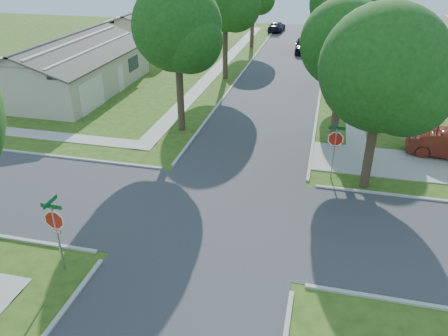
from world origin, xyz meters
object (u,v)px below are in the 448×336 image
Objects in this scene: car_curb_east at (304,45)px; car_curb_west at (277,26)px; tree_e_near at (345,48)px; tree_ne_corner at (384,74)px; stop_sign_ne at (335,141)px; tree_e_mid at (345,6)px; tree_w_near at (178,31)px; house_nw_near at (70,71)px; house_nw_far at (151,32)px; stop_sign_sw at (55,223)px.

car_curb_east is 1.05× the size of car_curb_west.
tree_e_near is 5.06m from tree_ne_corner.
stop_sign_ne is 5.62m from tree_e_near.
tree_e_mid is 1.03× the size of tree_w_near.
tree_e_near is 9.41m from tree_w_near.
tree_w_near is at bearing -128.08° from tree_e_mid.
house_nw_near is at bearing -163.85° from tree_e_mid.
stop_sign_ne reaches higher than car_curb_east.
house_nw_far is at bearing 132.06° from tree_e_near.
car_curb_west is at bearing 102.77° from tree_e_near.
tree_w_near reaches higher than tree_e_near.
house_nw_far is (-11.29, 36.70, -0.51)m from stop_sign_sw.
stop_sign_ne reaches higher than car_curb_west.
house_nw_far is at bearing 127.16° from stop_sign_ne.
tree_w_near is 2.07× the size of car_curb_west.
stop_sign_sw is 14.30m from tree_w_near.
car_curb_east is (-3.56, 11.61, -5.47)m from tree_e_mid.
stop_sign_sw is 13.29m from stop_sign_ne.
stop_sign_sw is at bearing -60.17° from house_nw_near.
tree_ne_corner is at bearing -82.92° from car_curb_east.
tree_w_near is (0.06, 13.71, 4.08)m from stop_sign_sw.
stop_sign_sw is 1.00× the size of stop_sign_ne.
tree_e_near reaches higher than stop_sign_ne.
tree_e_mid is 16.89m from tree_ne_corner.
house_nw_near is 24.63m from car_curb_east.
tree_e_near is 21.98m from house_nw_near.
tree_e_mid is at bearing 89.80° from stop_sign_ne.
tree_e_near is at bearing -84.66° from car_curb_east.
house_nw_near is at bearing 152.17° from tree_w_near.
tree_ne_corner is at bearing -23.56° from tree_w_near.
tree_e_mid reaches higher than tree_w_near.
tree_ne_corner is 35.90m from house_nw_far.
house_nw_far is 17.62m from car_curb_west.
tree_e_mid is (0.06, 16.31, 4.22)m from stop_sign_ne.
tree_w_near is 13.63m from house_nw_near.
tree_w_near is (-9.34, 4.31, 4.08)m from stop_sign_ne.
stop_sign_sw is 0.36× the size of tree_e_near.
house_nw_far is (0.00, 17.00, 0.00)m from house_nw_near.
stop_sign_sw is 27.71m from tree_e_mid.
tree_e_near reaches higher than house_nw_far.
house_nw_near is at bearing -137.50° from car_curb_east.
tree_ne_corner reaches higher than house_nw_near.
car_curb_west is at bearing 87.64° from tree_w_near.
car_curb_west is (-9.56, 39.88, -4.96)m from tree_ne_corner.
stop_sign_ne is 0.69× the size of car_curb_west.
stop_sign_sw reaches higher than car_curb_west.
tree_ne_corner reaches higher than tree_e_near.
tree_e_near is 12.02m from tree_e_mid.
house_nw_near reaches higher than car_curb_east.
tree_e_near is 0.96× the size of tree_ne_corner.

